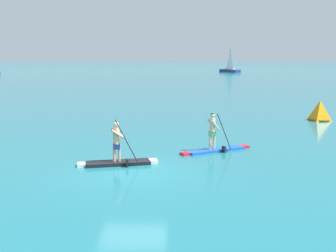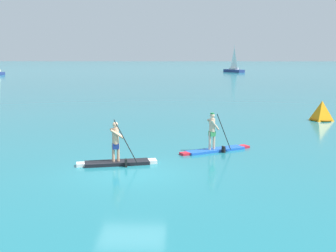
{
  "view_description": "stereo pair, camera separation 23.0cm",
  "coord_description": "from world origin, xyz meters",
  "px_view_note": "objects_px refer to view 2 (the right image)",
  "views": [
    {
      "loc": [
        1.63,
        -15.9,
        4.37
      ],
      "look_at": [
        1.2,
        4.86,
        0.97
      ],
      "focal_mm": 47.87,
      "sensor_mm": 36.0,
      "label": 1
    },
    {
      "loc": [
        1.86,
        -15.89,
        4.37
      ],
      "look_at": [
        1.2,
        4.86,
        0.97
      ],
      "focal_mm": 47.87,
      "sensor_mm": 36.0,
      "label": 2
    }
  ],
  "objects_px": {
    "paddleboarder_mid_center": "(117,157)",
    "sailboat_right_horizon": "(234,69)",
    "paddleboarder_far_right": "(215,143)",
    "race_marker_buoy": "(322,112)"
  },
  "relations": [
    {
      "from": "paddleboarder_mid_center",
      "to": "paddleboarder_far_right",
      "type": "distance_m",
      "value": 4.77
    },
    {
      "from": "paddleboarder_mid_center",
      "to": "race_marker_buoy",
      "type": "height_order",
      "value": "paddleboarder_mid_center"
    },
    {
      "from": "paddleboarder_mid_center",
      "to": "race_marker_buoy",
      "type": "distance_m",
      "value": 16.74
    },
    {
      "from": "sailboat_right_horizon",
      "to": "race_marker_buoy",
      "type": "bearing_deg",
      "value": 144.88
    },
    {
      "from": "paddleboarder_mid_center",
      "to": "sailboat_right_horizon",
      "type": "relative_size",
      "value": 0.51
    },
    {
      "from": "paddleboarder_far_right",
      "to": "sailboat_right_horizon",
      "type": "distance_m",
      "value": 83.63
    },
    {
      "from": "paddleboarder_mid_center",
      "to": "sailboat_right_horizon",
      "type": "xyz_separation_m",
      "value": [
        14.29,
        85.54,
        0.45
      ]
    },
    {
      "from": "sailboat_right_horizon",
      "to": "paddleboarder_mid_center",
      "type": "bearing_deg",
      "value": 137.44
    },
    {
      "from": "paddleboarder_mid_center",
      "to": "sailboat_right_horizon",
      "type": "height_order",
      "value": "sailboat_right_horizon"
    },
    {
      "from": "paddleboarder_mid_center",
      "to": "sailboat_right_horizon",
      "type": "bearing_deg",
      "value": 67.4
    }
  ]
}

